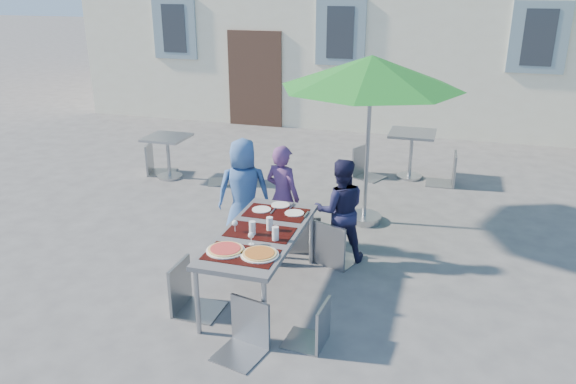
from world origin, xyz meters
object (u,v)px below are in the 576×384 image
(chair_2, at_px, (334,216))
(bg_chair_l_1, at_px, (366,144))
(pizza_near_right, at_px, (260,254))
(chair_4, at_px, (314,299))
(chair_5, at_px, (244,299))
(cafe_table_0, at_px, (168,150))
(dining_table, at_px, (260,237))
(child_2, at_px, (340,210))
(patio_umbrella, at_px, (371,73))
(child_0, at_px, (244,192))
(child_1, at_px, (283,197))
(chair_1, at_px, (304,210))
(pizza_near_left, at_px, (225,250))
(bg_chair_r_0, at_px, (226,150))
(bg_chair_l_0, at_px, (154,140))
(chair_3, at_px, (187,259))
(cafe_table_1, at_px, (412,145))
(bg_chair_r_1, at_px, (450,149))
(chair_0, at_px, (251,217))

(chair_2, bearing_deg, bg_chair_l_1, 93.02)
(pizza_near_right, relative_size, chair_4, 0.44)
(chair_5, distance_m, cafe_table_0, 5.23)
(dining_table, height_order, child_2, child_2)
(chair_2, relative_size, chair_4, 1.24)
(pizza_near_right, distance_m, patio_umbrella, 3.20)
(child_0, xyz_separation_m, child_2, (1.30, -0.14, -0.05))
(child_1, xyz_separation_m, chair_1, (0.31, -0.08, -0.12))
(child_0, relative_size, chair_4, 1.63)
(pizza_near_left, bearing_deg, cafe_table_0, 125.30)
(child_0, xyz_separation_m, bg_chair_r_0, (-1.14, 2.09, -0.13))
(pizza_near_right, xyz_separation_m, chair_1, (-0.01, 1.70, -0.22))
(pizza_near_right, relative_size, bg_chair_l_0, 0.36)
(child_0, bearing_deg, chair_4, 105.55)
(bg_chair_l_0, height_order, bg_chair_r_0, bg_chair_l_0)
(pizza_near_left, height_order, chair_3, chair_3)
(child_1, bearing_deg, chair_5, 117.39)
(pizza_near_left, height_order, bg_chair_l_1, bg_chair_l_1)
(child_2, xyz_separation_m, patio_umbrella, (0.11, 1.25, 1.46))
(chair_2, relative_size, bg_chair_l_1, 1.04)
(chair_1, xyz_separation_m, chair_5, (0.03, -2.17, -0.01))
(chair_4, bearing_deg, patio_umbrella, 90.64)
(chair_2, relative_size, cafe_table_1, 1.29)
(child_1, bearing_deg, bg_chair_r_1, -104.00)
(dining_table, bearing_deg, cafe_table_0, 131.20)
(chair_2, height_order, bg_chair_r_0, chair_2)
(cafe_table_1, bearing_deg, pizza_near_right, -101.42)
(patio_umbrella, height_order, cafe_table_0, patio_umbrella)
(pizza_near_right, height_order, patio_umbrella, patio_umbrella)
(chair_1, xyz_separation_m, cafe_table_1, (1.02, 3.29, 0.04))
(chair_1, relative_size, bg_chair_l_1, 0.93)
(chair_1, distance_m, chair_4, 2.00)
(pizza_near_left, relative_size, patio_umbrella, 0.16)
(bg_chair_l_0, bearing_deg, chair_3, -56.52)
(child_2, bearing_deg, chair_4, 75.66)
(pizza_near_left, bearing_deg, chair_4, -11.39)
(pizza_near_left, bearing_deg, chair_0, 99.36)
(child_0, distance_m, chair_2, 1.29)
(pizza_near_right, height_order, chair_3, chair_3)
(bg_chair_r_0, bearing_deg, chair_1, -47.53)
(chair_5, bearing_deg, cafe_table_1, 79.69)
(chair_5, bearing_deg, chair_4, 25.21)
(chair_3, bearing_deg, pizza_near_right, -0.45)
(chair_5, bearing_deg, bg_chair_r_1, 72.85)
(child_1, xyz_separation_m, bg_chair_l_0, (-3.06, 2.16, -0.06))
(bg_chair_r_1, bearing_deg, dining_table, -112.98)
(child_0, relative_size, bg_chair_l_1, 1.37)
(pizza_near_left, distance_m, chair_0, 1.33)
(child_2, distance_m, chair_2, 0.16)
(dining_table, bearing_deg, child_2, 59.66)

